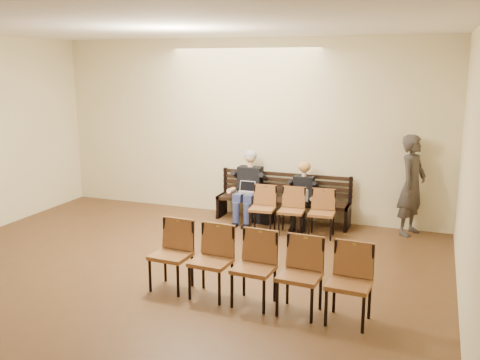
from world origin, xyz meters
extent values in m
plane|color=#52341C|center=(0.00, 0.00, 0.00)|extent=(10.00, 10.00, 0.00)
cube|color=beige|center=(0.00, 5.00, 1.75)|extent=(8.00, 0.02, 3.50)
cube|color=white|center=(0.00, 0.00, 3.50)|extent=(8.00, 10.00, 0.02)
cube|color=black|center=(0.89, 4.65, 0.23)|extent=(2.60, 0.90, 0.45)
cube|color=silver|center=(0.25, 4.33, 0.56)|extent=(0.33, 0.27, 0.22)
cylinder|color=silver|center=(1.46, 4.23, 0.57)|extent=(0.08, 0.08, 0.23)
cube|color=black|center=(0.56, 4.49, 0.14)|extent=(0.42, 0.33, 0.28)
imported|color=#352F2B|center=(3.24, 4.75, 1.04)|extent=(0.74, 0.88, 2.07)
cube|color=brown|center=(1.25, 4.00, 0.42)|extent=(1.54, 0.55, 0.84)
cube|color=brown|center=(1.55, 1.03, 0.47)|extent=(2.93, 0.68, 0.95)
camera|label=1|loc=(3.59, -4.96, 3.00)|focal=40.00mm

